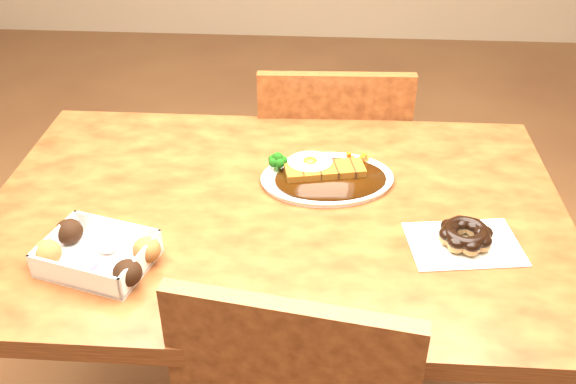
# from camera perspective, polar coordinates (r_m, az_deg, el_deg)

# --- Properties ---
(table) EXTENTS (1.20, 0.80, 0.75)m
(table) POSITION_cam_1_polar(r_m,az_deg,el_deg) (1.39, -1.04, -4.59)
(table) COLOR #491E0E
(table) RESTS_ON ground
(chair_far) EXTENTS (0.44, 0.44, 0.87)m
(chair_far) POSITION_cam_1_polar(r_m,az_deg,el_deg) (1.92, 3.74, 1.20)
(chair_far) COLOR #491E0E
(chair_far) RESTS_ON ground
(katsu_curry_plate) EXTENTS (0.31, 0.24, 0.06)m
(katsu_curry_plate) POSITION_cam_1_polar(r_m,az_deg,el_deg) (1.41, 3.29, 1.51)
(katsu_curry_plate) COLOR white
(katsu_curry_plate) RESTS_ON table
(donut_box) EXTENTS (0.23, 0.19, 0.05)m
(donut_box) POSITION_cam_1_polar(r_m,az_deg,el_deg) (1.22, -16.59, -5.18)
(donut_box) COLOR white
(donut_box) RESTS_ON table
(pon_de_ring) EXTENTS (0.23, 0.17, 0.04)m
(pon_de_ring) POSITION_cam_1_polar(r_m,az_deg,el_deg) (1.26, 15.49, -3.78)
(pon_de_ring) COLOR silver
(pon_de_ring) RESTS_ON table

